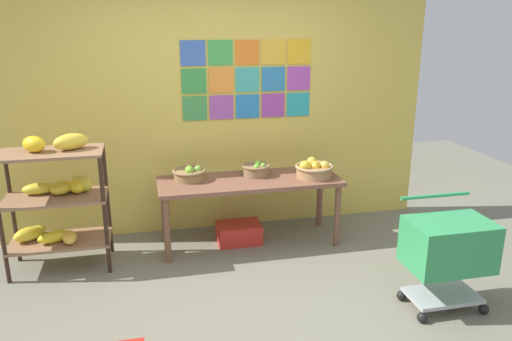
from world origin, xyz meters
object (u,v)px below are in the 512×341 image
banana_shelf_unit (55,196)px  produce_crate_under_table (239,233)px  fruit_basket_left (190,174)px  fruit_basket_back_left (314,169)px  shopping_cart (448,248)px  display_table (249,187)px  fruit_basket_right (256,169)px

banana_shelf_unit → produce_crate_under_table: size_ratio=2.83×
banana_shelf_unit → fruit_basket_left: (1.20, 0.22, 0.06)m
fruit_basket_back_left → shopping_cart: shopping_cart is taller
banana_shelf_unit → display_table: size_ratio=0.69×
display_table → shopping_cart: (1.22, -1.49, -0.09)m
display_table → fruit_basket_right: bearing=50.0°
fruit_basket_right → fruit_basket_back_left: (0.54, -0.18, 0.02)m
banana_shelf_unit → fruit_basket_left: banana_shelf_unit is taller
produce_crate_under_table → fruit_basket_left: bearing=170.4°
fruit_basket_left → display_table: bearing=-11.1°
fruit_basket_right → fruit_basket_back_left: fruit_basket_back_left is taller
display_table → fruit_basket_back_left: (0.63, -0.07, 0.16)m
fruit_basket_left → produce_crate_under_table: bearing=-9.6°
banana_shelf_unit → produce_crate_under_table: 1.76m
fruit_basket_left → fruit_basket_back_left: bearing=-8.4°
fruit_basket_back_left → shopping_cart: bearing=-67.5°
fruit_basket_left → fruit_basket_right: 0.66m
fruit_basket_back_left → shopping_cart: size_ratio=0.44×
display_table → fruit_basket_back_left: fruit_basket_back_left is taller
banana_shelf_unit → display_table: banana_shelf_unit is taller
fruit_basket_left → banana_shelf_unit: bearing=-169.7°
display_table → produce_crate_under_table: 0.51m
fruit_basket_left → produce_crate_under_table: (0.46, -0.08, -0.63)m
shopping_cart → fruit_basket_right: bearing=119.5°
fruit_basket_left → fruit_basket_back_left: size_ratio=0.86×
shopping_cart → fruit_basket_left: bearing=132.5°
shopping_cart → display_table: bearing=123.6°
display_table → fruit_basket_back_left: size_ratio=4.68×
fruit_basket_back_left → fruit_basket_left: bearing=171.6°
fruit_basket_left → fruit_basket_right: size_ratio=1.14×
fruit_basket_left → produce_crate_under_table: size_ratio=0.75×
display_table → fruit_basket_left: (-0.57, 0.11, 0.14)m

